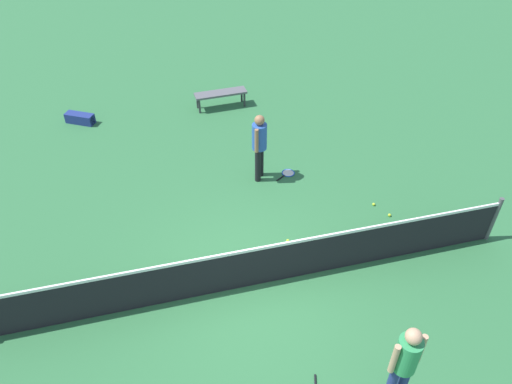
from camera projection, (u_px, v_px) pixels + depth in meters
ground_plane at (252, 285)px, 9.08m from camera, size 40.00×40.00×0.00m
court_net at (252, 267)px, 8.77m from camera, size 10.09×0.09×1.07m
player_near_side at (259, 142)px, 11.00m from camera, size 0.47×0.49×1.70m
player_far_side at (405, 361)px, 6.75m from camera, size 0.53×0.38×1.70m
tennis_racket_near_player at (287, 173)px, 11.75m from camera, size 0.58×0.46×0.03m
tennis_ball_near_player at (288, 241)px, 9.94m from camera, size 0.07×0.07×0.07m
tennis_ball_by_net at (374, 204)px, 10.82m from camera, size 0.07×0.07×0.07m
tennis_ball_midcourt at (390, 215)px, 10.55m from camera, size 0.07×0.07×0.07m
courtside_bench at (221, 94)px, 14.01m from camera, size 1.52×0.47×0.48m
equipment_bag at (81, 119)px, 13.49m from camera, size 0.83×0.64×0.28m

